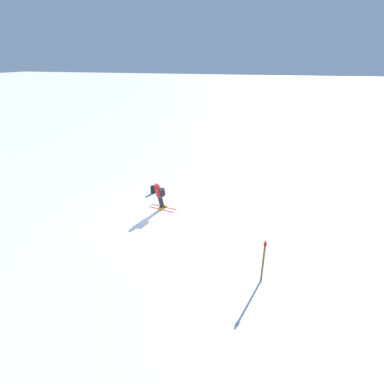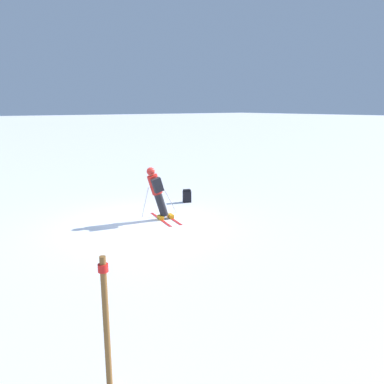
{
  "view_description": "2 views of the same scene",
  "coord_description": "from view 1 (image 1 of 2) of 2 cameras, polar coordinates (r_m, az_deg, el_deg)",
  "views": [
    {
      "loc": [
        13.49,
        5.99,
        8.05
      ],
      "look_at": [
        -0.75,
        1.85,
        1.37
      ],
      "focal_mm": 28.0,
      "sensor_mm": 36.0,
      "label": 1
    },
    {
      "loc": [
        5.45,
        10.02,
        3.64
      ],
      "look_at": [
        -0.94,
        1.48,
        1.19
      ],
      "focal_mm": 35.0,
      "sensor_mm": 36.0,
      "label": 2
    }
  ],
  "objects": [
    {
      "name": "ground_plane",
      "position": [
        16.82,
        -6.8,
        -4.54
      ],
      "size": [
        300.0,
        300.0,
        0.0
      ],
      "primitive_type": "plane",
      "color": "white"
    },
    {
      "name": "trail_marker",
      "position": [
        11.98,
        13.44,
        -12.41
      ],
      "size": [
        0.13,
        0.13,
        1.87
      ],
      "color": "brown",
      "rests_on": "ground"
    },
    {
      "name": "skier",
      "position": [
        16.93,
        -6.18,
        -0.55
      ],
      "size": [
        1.39,
        1.76,
        1.8
      ],
      "rotation": [
        0.0,
        0.0,
        -0.19
      ],
      "color": "red",
      "rests_on": "ground"
    },
    {
      "name": "spare_backpack",
      "position": [
        19.53,
        -7.37,
        0.49
      ],
      "size": [
        0.36,
        0.32,
        0.5
      ],
      "rotation": [
        0.0,
        0.0,
        2.74
      ],
      "color": "black",
      "rests_on": "ground"
    }
  ]
}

